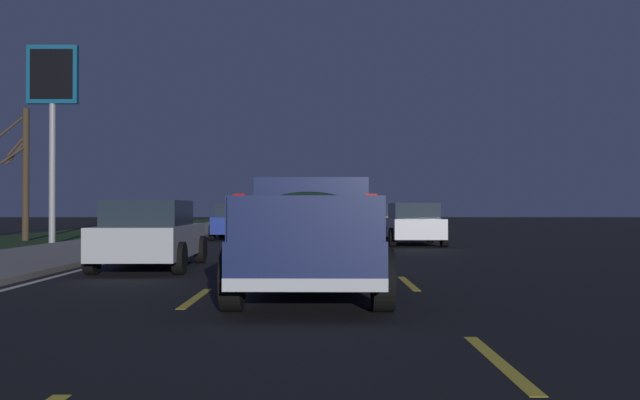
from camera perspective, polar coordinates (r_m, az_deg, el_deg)
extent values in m
plane|color=black|center=(28.00, -0.25, -3.42)|extent=(144.00, 144.00, 0.00)
cube|color=gray|center=(29.01, -15.15, -3.19)|extent=(108.00, 4.00, 0.12)
cube|color=#1E3819|center=(30.71, -24.21, -3.12)|extent=(108.00, 6.00, 0.01)
cube|color=yellow|center=(6.75, 14.04, -12.39)|extent=(2.40, 0.14, 0.01)
cube|color=yellow|center=(13.15, 7.07, -6.61)|extent=(2.40, 0.14, 0.01)
cube|color=yellow|center=(19.09, 4.87, -4.74)|extent=(2.40, 0.14, 0.01)
cube|color=yellow|center=(24.16, 3.86, -3.87)|extent=(2.40, 0.14, 0.01)
cube|color=yellow|center=(30.06, 3.11, -3.22)|extent=(2.40, 0.14, 0.01)
cube|color=yellow|center=(36.84, 2.55, -2.74)|extent=(2.40, 0.14, 0.01)
cube|color=yellow|center=(42.33, 2.23, -2.46)|extent=(2.40, 0.14, 0.01)
cube|color=yellow|center=(47.82, 1.98, -2.24)|extent=(2.40, 0.14, 0.01)
cube|color=yellow|center=(54.08, 1.76, -2.05)|extent=(2.40, 0.14, 0.01)
cube|color=yellow|center=(59.36, 1.61, -1.92)|extent=(2.40, 0.14, 0.01)
cube|color=yellow|center=(64.51, 1.49, -1.81)|extent=(2.40, 0.14, 0.01)
cube|color=yellow|center=(69.87, 1.38, -1.72)|extent=(2.40, 0.14, 0.01)
cube|color=yellow|center=(76.68, 1.27, -1.62)|extent=(2.40, 0.14, 0.01)
cube|color=yellow|center=(11.12, -9.90, -7.72)|extent=(2.40, 0.14, 0.01)
cube|color=yellow|center=(16.99, -6.40, -5.25)|extent=(2.40, 0.14, 0.01)
cube|color=yellow|center=(22.73, -4.75, -4.07)|extent=(2.40, 0.14, 0.01)
cube|color=yellow|center=(29.14, -3.69, -3.30)|extent=(2.40, 0.14, 0.01)
cube|color=yellow|center=(36.05, -2.96, -2.78)|extent=(2.40, 0.14, 0.01)
cube|color=yellow|center=(42.26, -2.52, -2.46)|extent=(2.40, 0.14, 0.01)
cube|color=yellow|center=(48.25, -2.19, -2.23)|extent=(2.40, 0.14, 0.01)
cube|color=yellow|center=(54.22, -1.94, -2.05)|extent=(2.40, 0.14, 0.01)
cube|color=yellow|center=(59.39, -1.77, -1.92)|extent=(2.40, 0.14, 0.01)
cube|color=yellow|center=(65.72, -1.59, -1.79)|extent=(2.40, 0.14, 0.01)
cube|color=yellow|center=(71.50, -1.45, -1.69)|extent=(2.40, 0.14, 0.01)
cube|color=yellow|center=(76.50, -1.35, -1.62)|extent=(2.40, 0.14, 0.01)
cube|color=yellow|center=(81.53, -1.27, -1.56)|extent=(2.40, 0.14, 0.01)
cube|color=silver|center=(28.50, -10.68, -3.36)|extent=(108.00, 0.14, 0.01)
cube|color=#141E4C|center=(11.30, -0.73, -4.22)|extent=(5.42, 2.07, 0.60)
cube|color=#141E4C|center=(12.46, -0.59, -0.43)|extent=(2.18, 1.87, 0.90)
cube|color=#1E2833|center=(11.41, -0.71, -0.17)|extent=(0.06, 1.44, 0.50)
cube|color=#141E4C|center=(10.27, -6.14, -1.34)|extent=(3.02, 0.12, 0.56)
cube|color=#141E4C|center=(10.21, 4.39, -1.35)|extent=(3.02, 0.12, 0.56)
cube|color=#141E4C|center=(8.62, -1.20, -1.49)|extent=(0.10, 1.88, 0.56)
cube|color=silver|center=(8.67, -1.20, -6.79)|extent=(0.14, 2.00, 0.16)
cube|color=red|center=(8.69, -6.47, -0.16)|extent=(0.06, 0.14, 0.20)
cube|color=red|center=(8.63, 4.12, -0.16)|extent=(0.06, 0.14, 0.20)
ellipsoid|color=#193823|center=(10.19, -0.89, -1.13)|extent=(2.61, 1.55, 0.64)
sphere|color=silver|center=(10.71, -2.74, -1.85)|extent=(0.40, 0.40, 0.40)
sphere|color=beige|center=(9.59, 0.80, -2.12)|extent=(0.34, 0.34, 0.34)
cylinder|color=black|center=(13.15, -4.90, -4.80)|extent=(0.84, 0.28, 0.84)
cylinder|color=black|center=(13.11, 3.86, -4.81)|extent=(0.84, 0.28, 0.84)
cylinder|color=black|center=(9.62, -7.01, -6.34)|extent=(0.84, 0.28, 0.84)
cylinder|color=black|center=(9.56, 5.02, -6.38)|extent=(0.84, 0.28, 0.84)
cube|color=silver|center=(26.50, 7.39, -2.22)|extent=(4.42, 1.84, 0.70)
cube|color=#1E2833|center=(26.24, 7.46, -0.86)|extent=(2.48, 1.61, 0.56)
cylinder|color=black|center=(27.89, 5.13, -2.73)|extent=(0.68, 0.22, 0.68)
cylinder|color=black|center=(28.12, 8.79, -2.71)|extent=(0.68, 0.22, 0.68)
cylinder|color=black|center=(24.91, 5.81, -2.99)|extent=(0.68, 0.22, 0.68)
cylinder|color=black|center=(25.18, 9.89, -2.96)|extent=(0.68, 0.22, 0.68)
cube|color=red|center=(24.37, 8.08, -2.24)|extent=(0.09, 1.51, 0.10)
cube|color=#9E845B|center=(33.79, 5.40, -1.87)|extent=(4.42, 1.84, 0.70)
cube|color=#1E2833|center=(33.54, 5.43, -0.80)|extent=(2.48, 1.61, 0.56)
cylinder|color=black|center=(35.23, 3.74, -2.29)|extent=(0.68, 0.22, 0.68)
cylinder|color=black|center=(35.37, 6.65, -2.28)|extent=(0.68, 0.22, 0.68)
cylinder|color=black|center=(32.25, 4.03, -2.44)|extent=(0.68, 0.22, 0.68)
cylinder|color=black|center=(32.40, 7.21, -2.43)|extent=(0.68, 0.22, 0.68)
cube|color=red|center=(31.65, 5.72, -1.86)|extent=(0.09, 1.51, 0.10)
cube|color=#B2B5BA|center=(16.63, -13.32, -3.18)|extent=(4.44, 1.90, 0.70)
cube|color=#1E2833|center=(16.37, -13.50, -1.01)|extent=(2.50, 1.64, 0.56)
cylinder|color=black|center=(18.31, -15.10, -3.84)|extent=(0.68, 0.22, 0.68)
cylinder|color=black|center=(17.96, -9.51, -3.92)|extent=(0.68, 0.22, 0.68)
cylinder|color=black|center=(15.42, -17.78, -4.45)|extent=(0.68, 0.22, 0.68)
cylinder|color=black|center=(15.01, -11.15, -4.57)|extent=(0.68, 0.22, 0.68)
cube|color=red|center=(14.54, -15.10, -3.35)|extent=(0.11, 1.51, 0.10)
cube|color=navy|center=(31.26, -6.58, -1.97)|extent=(4.41, 1.83, 0.70)
cube|color=#1E2833|center=(31.00, -6.62, -0.82)|extent=(2.47, 1.60, 0.56)
cylinder|color=black|center=(32.86, -7.85, -2.41)|extent=(0.68, 0.22, 0.68)
cylinder|color=black|center=(32.67, -4.72, -2.42)|extent=(0.68, 0.22, 0.68)
cylinder|color=black|center=(29.90, -8.61, -2.59)|extent=(0.68, 0.22, 0.68)
cylinder|color=black|center=(29.69, -5.16, -2.60)|extent=(0.68, 0.22, 0.68)
cube|color=red|center=(29.12, -7.04, -1.97)|extent=(0.09, 1.51, 0.10)
cylinder|color=#99999E|center=(28.65, -20.60, 4.16)|extent=(0.24, 0.24, 7.48)
cube|color=navy|center=(28.98, -20.58, 9.36)|extent=(0.24, 1.90, 2.20)
cube|color=black|center=(28.86, -20.67, 9.41)|extent=(0.04, 1.60, 1.87)
cylinder|color=#423323|center=(32.10, -22.45, 1.90)|extent=(0.28, 0.28, 5.50)
cylinder|color=#423323|center=(32.11, -23.10, 3.54)|extent=(0.44, 0.74, 1.12)
cylinder|color=#423323|center=(32.43, -23.49, 5.35)|extent=(0.20, 1.30, 1.12)
cylinder|color=#423323|center=(31.97, -23.43, 3.25)|extent=(0.73, 1.02, 0.98)
cylinder|color=#423323|center=(32.15, -23.06, 4.02)|extent=(0.38, 0.72, 0.96)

